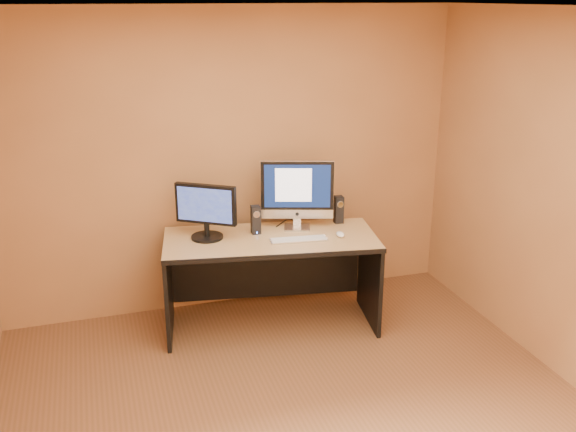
# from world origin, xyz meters

# --- Properties ---
(floor) EXTENTS (4.00, 4.00, 0.00)m
(floor) POSITION_xyz_m (0.00, 0.00, 0.00)
(floor) COLOR brown
(floor) RESTS_ON ground
(walls) EXTENTS (4.00, 4.00, 2.60)m
(walls) POSITION_xyz_m (0.00, 0.00, 1.30)
(walls) COLOR #A57042
(walls) RESTS_ON ground
(ceiling) EXTENTS (4.00, 4.00, 0.00)m
(ceiling) POSITION_xyz_m (0.00, 0.00, 2.60)
(ceiling) COLOR white
(ceiling) RESTS_ON walls
(desk) EXTENTS (1.82, 1.03, 0.80)m
(desk) POSITION_xyz_m (0.18, 1.42, 0.40)
(desk) COLOR tan
(desk) RESTS_ON ground
(imac) EXTENTS (0.65, 0.40, 0.59)m
(imac) POSITION_xyz_m (0.46, 1.57, 1.09)
(imac) COLOR #B8B8BC
(imac) RESTS_ON desk
(second_monitor) EXTENTS (0.57, 0.50, 0.45)m
(second_monitor) POSITION_xyz_m (-0.31, 1.57, 1.02)
(second_monitor) COLOR black
(second_monitor) RESTS_ON desk
(speaker_left) EXTENTS (0.08, 0.08, 0.24)m
(speaker_left) POSITION_xyz_m (0.09, 1.56, 0.92)
(speaker_left) COLOR black
(speaker_left) RESTS_ON desk
(speaker_right) EXTENTS (0.08, 0.08, 0.24)m
(speaker_right) POSITION_xyz_m (0.84, 1.60, 0.92)
(speaker_right) COLOR black
(speaker_right) RESTS_ON desk
(keyboard) EXTENTS (0.47, 0.18, 0.02)m
(keyboard) POSITION_xyz_m (0.38, 1.29, 0.81)
(keyboard) COLOR silver
(keyboard) RESTS_ON desk
(mouse) EXTENTS (0.07, 0.11, 0.04)m
(mouse) POSITION_xyz_m (0.73, 1.28, 0.82)
(mouse) COLOR white
(mouse) RESTS_ON desk
(cable_a) EXTENTS (0.10, 0.22, 0.01)m
(cable_a) POSITION_xyz_m (0.52, 1.68, 0.80)
(cable_a) COLOR black
(cable_a) RESTS_ON desk
(cable_b) EXTENTS (0.14, 0.15, 0.01)m
(cable_b) POSITION_xyz_m (0.36, 1.72, 0.80)
(cable_b) COLOR black
(cable_b) RESTS_ON desk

